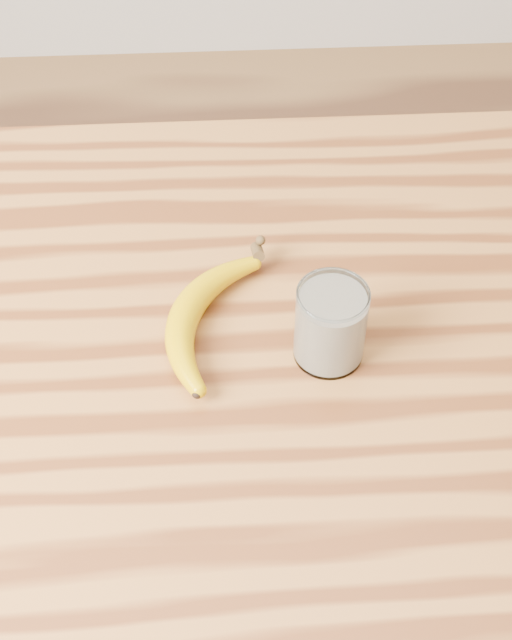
{
  "coord_description": "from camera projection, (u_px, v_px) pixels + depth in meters",
  "views": [
    {
      "loc": [
        0.0,
        -0.63,
        1.66
      ],
      "look_at": [
        0.04,
        0.0,
        0.93
      ],
      "focal_mm": 50.0,
      "sensor_mm": 36.0,
      "label": 1
    }
  ],
  "objects": [
    {
      "name": "smoothie_glass",
      "position": [
        331.0,
        325.0,
        0.94
      ],
      "size": [
        0.08,
        0.08,
        0.1
      ],
      "color": "white",
      "rests_on": "table"
    },
    {
      "name": "table",
      "position": [
        227.0,
        407.0,
        1.09
      ],
      "size": [
        1.2,
        0.8,
        0.9
      ],
      "color": "#9B612B",
      "rests_on": "ground"
    },
    {
      "name": "banana",
      "position": [
        185.0,
        313.0,
        0.99
      ],
      "size": [
        0.2,
        0.31,
        0.04
      ],
      "primitive_type": null,
      "rotation": [
        0.0,
        0.0,
        -0.35
      ],
      "color": "#C49700",
      "rests_on": "table"
    }
  ]
}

